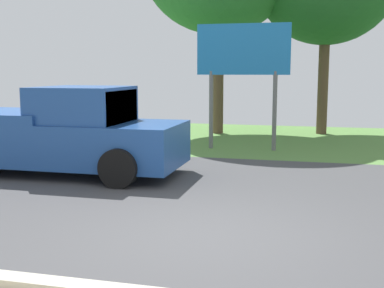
# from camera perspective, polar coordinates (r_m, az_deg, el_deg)

# --- Properties ---
(ground_plane) EXTENTS (40.00, 22.00, 0.20)m
(ground_plane) POSITION_cam_1_polar(r_m,az_deg,el_deg) (9.62, 5.51, -5.23)
(ground_plane) COLOR #424244
(pickup_truck) EXTENTS (5.20, 2.28, 1.88)m
(pickup_truck) POSITION_cam_1_polar(r_m,az_deg,el_deg) (11.07, -14.50, 1.18)
(pickup_truck) COLOR #1E478C
(pickup_truck) RESTS_ON ground_plane
(roadside_billboard) EXTENTS (2.60, 0.12, 3.50)m
(roadside_billboard) POSITION_cam_1_polar(r_m,az_deg,el_deg) (14.04, 5.89, 9.74)
(roadside_billboard) COLOR slate
(roadside_billboard) RESTS_ON ground_plane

